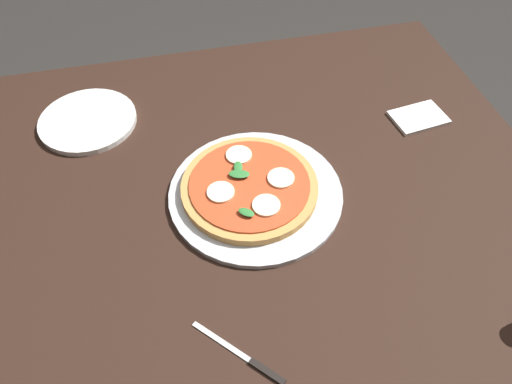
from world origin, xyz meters
name	(u,v)px	position (x,y,z in m)	size (l,w,h in m)	color
ground_plane	(257,347)	(0.00, 0.00, 0.00)	(6.00, 6.00, 0.00)	#2D2B28
dining_table	(257,226)	(0.00, 0.00, 0.68)	(1.31, 1.16, 0.78)	black
serving_tray	(256,193)	(0.00, -0.01, 0.78)	(0.37, 0.37, 0.01)	silver
pizza	(250,187)	(0.01, -0.02, 0.80)	(0.29, 0.29, 0.03)	tan
plate_white	(88,121)	(0.35, -0.33, 0.78)	(0.24, 0.24, 0.01)	white
napkin	(419,117)	(-0.45, -0.16, 0.78)	(0.13, 0.09, 0.01)	white
knife	(249,360)	(0.09, 0.34, 0.78)	(0.13, 0.14, 0.01)	black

